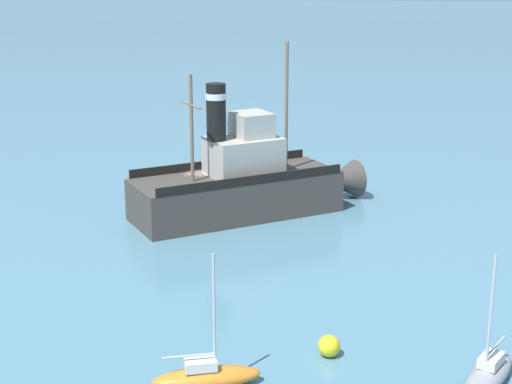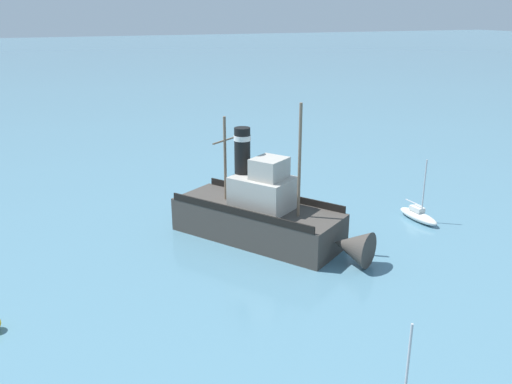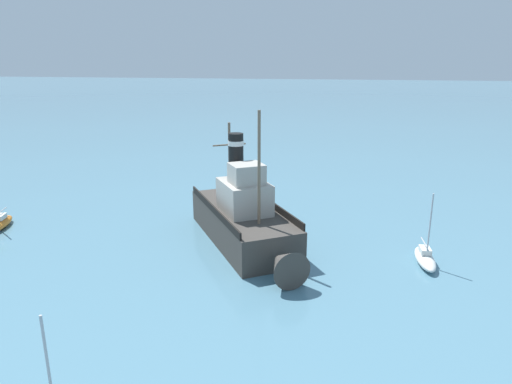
{
  "view_description": "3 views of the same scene",
  "coord_description": "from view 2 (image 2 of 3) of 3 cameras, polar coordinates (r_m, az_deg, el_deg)",
  "views": [
    {
      "loc": [
        44.19,
        8.2,
        14.03
      ],
      "look_at": [
        1.71,
        3.0,
        1.67
      ],
      "focal_mm": 55.0,
      "sensor_mm": 36.0,
      "label": 1
    },
    {
      "loc": [
        13.95,
        34.49,
        15.44
      ],
      "look_at": [
        0.7,
        0.96,
        3.17
      ],
      "focal_mm": 38.0,
      "sensor_mm": 36.0,
      "label": 2
    },
    {
      "loc": [
        -6.94,
        32.4,
        12.86
      ],
      "look_at": [
        0.23,
        0.24,
        3.33
      ],
      "focal_mm": 32.0,
      "sensor_mm": 36.0,
      "label": 3
    }
  ],
  "objects": [
    {
      "name": "old_tugboat",
      "position": [
        37.45,
        0.87,
        -2.51
      ],
      "size": [
        10.89,
        13.8,
        9.9
      ],
      "color": "#423D38",
      "rests_on": "ground"
    },
    {
      "name": "ground_plane",
      "position": [
        40.28,
        0.42,
        -3.74
      ],
      "size": [
        600.0,
        600.0,
        0.0
      ],
      "primitive_type": "plane",
      "color": "teal"
    },
    {
      "name": "sailboat_white",
      "position": [
        43.23,
        16.7,
        -2.35
      ],
      "size": [
        1.44,
        3.88,
        4.9
      ],
      "color": "white",
      "rests_on": "ground"
    }
  ]
}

